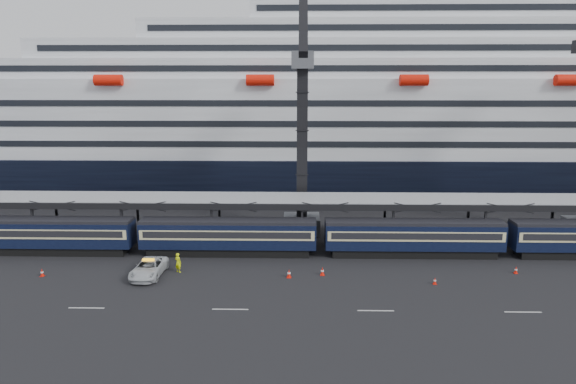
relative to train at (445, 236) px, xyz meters
The scene contains 12 objects.
ground 11.25m from the train, 65.06° to the right, with size 260.00×260.00×0.00m, color black.
train is the anchor object (origin of this frame).
canopy 6.85m from the train, 40.71° to the left, with size 130.00×6.25×5.53m.
cruise_ship 37.56m from the train, 84.34° to the left, with size 214.09×28.84×34.00m.
crane_dark_near 20.10m from the train, 150.76° to the left, with size 4.50×17.75×35.08m.
pickup_truck 30.97m from the train, 167.59° to the right, with size 2.63×5.71×1.59m, color silver.
worker 28.18m from the train, 168.66° to the right, with size 0.72×0.47×1.98m, color #EDFF0D.
traffic_cone_a 41.19m from the train, behind, with size 0.38×0.38×0.76m.
traffic_cone_b 14.81m from the train, 155.67° to the right, with size 0.42×0.42×0.84m.
traffic_cone_c 18.04m from the train, 157.90° to the right, with size 0.42×0.42×0.85m.
traffic_cone_d 8.87m from the train, 110.42° to the right, with size 0.34×0.34×0.68m.
traffic_cone_e 7.88m from the train, 42.26° to the right, with size 0.36×0.36×0.72m.
Camera 1 is at (-20.35, -43.34, 18.24)m, focal length 32.00 mm.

